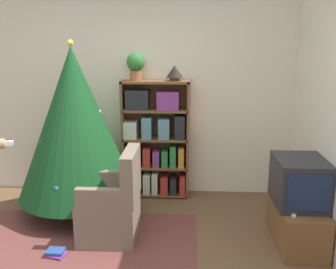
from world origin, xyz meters
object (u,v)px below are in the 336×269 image
Objects in this scene: bookshelf at (155,142)px; potted_plant at (136,65)px; television at (300,182)px; table_lamp at (175,72)px; armchair at (113,208)px; christmas_tree at (75,123)px.

potted_plant is (-0.22, 0.01, 0.95)m from bookshelf.
table_lamp reaches higher than television.
armchair is 1.73m from potted_plant.
bookshelf is 4.47× the size of potted_plant.
potted_plant is at bearing 178.67° from bookshelf.
bookshelf is at bearing 163.54° from armchair.
bookshelf is at bearing -1.33° from potted_plant.
bookshelf is 2.62× the size of television.
bookshelf is 1.85m from television.
armchair is (-0.32, -1.09, -0.38)m from bookshelf.
table_lamp is (0.46, -0.00, -0.09)m from potted_plant.
potted_plant reaches higher than table_lamp.
christmas_tree is at bearing -154.64° from table_lamp.
christmas_tree is 5.93× the size of potted_plant.
television is at bearing -14.18° from christmas_tree.
bookshelf is 0.98m from potted_plant.
potted_plant is 0.47m from table_lamp.
television is 2.43m from christmas_tree.
christmas_tree is at bearing 165.82° from television.
bookshelf is 1.20m from armchair.
potted_plant is (0.10, 1.10, 1.34)m from armchair.
potted_plant is at bearing 39.70° from christmas_tree.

